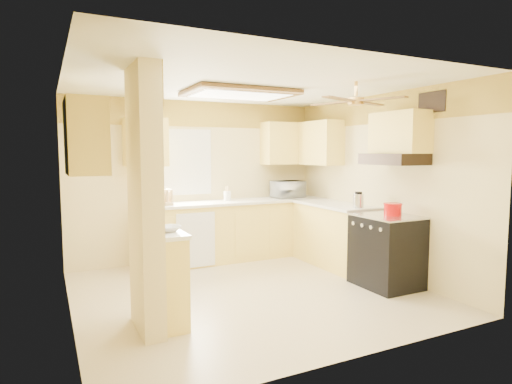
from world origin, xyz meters
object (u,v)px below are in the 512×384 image
stove (387,251)px  microwave (288,189)px  kettle (358,200)px  dutch_oven (393,209)px  bowl (169,229)px

stove → microwave: size_ratio=1.78×
kettle → dutch_oven: bearing=-84.9°
stove → bowl: bearing=179.9°
stove → kettle: 0.81m
dutch_oven → kettle: kettle is taller
kettle → stove: bearing=-89.6°
kettle → bowl: bearing=-168.8°
bowl → kettle: (2.79, 0.55, 0.08)m
dutch_oven → microwave: bearing=96.4°
kettle → microwave: bearing=97.0°
microwave → kettle: 1.59m
stove → kettle: bearing=90.4°
stove → kettle: kettle is taller
stove → kettle: size_ratio=4.04×
microwave → bowl: microwave is taller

